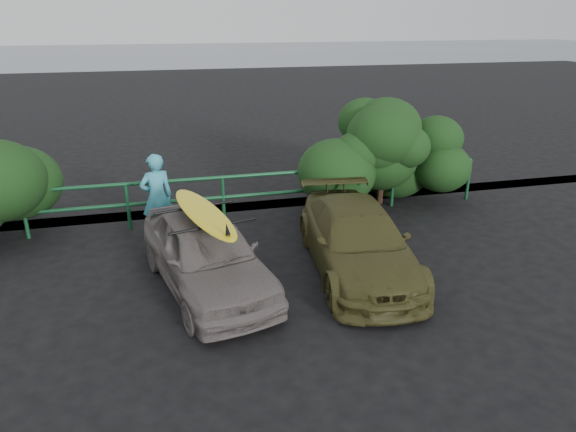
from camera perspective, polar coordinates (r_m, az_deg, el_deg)
The scene contains 9 objects.
ground at distance 7.01m, azimuth -10.13°, elevation -16.24°, with size 80.00×80.00×0.00m, color black.
ocean at distance 65.71m, azimuth -14.37°, elevation 17.06°, with size 200.00×200.00×0.00m, color slate.
guardrail at distance 11.21m, azimuth -12.28°, elevation 1.50°, with size 14.00×0.08×1.04m, color #164E2B, non-canonical shape.
shrub_right at distance 12.61m, azimuth 10.82°, elevation 6.73°, with size 3.20×2.40×2.26m, color #183A15, non-canonical shape.
sedan at distance 8.49m, azimuth -9.09°, elevation -4.09°, with size 1.48×3.67×1.25m, color slate.
olive_vehicle at distance 9.06m, azimuth 7.70°, elevation -2.66°, with size 1.61×3.97×1.15m, color #46431E.
man at distance 10.50m, azimuth -14.35°, elevation 2.04°, with size 0.64×0.42×1.77m, color #3FA8BE.
roof_rack at distance 8.24m, azimuth -9.35°, elevation -0.02°, with size 1.38×0.97×0.05m, color black, non-canonical shape.
surfboard at distance 8.22m, azimuth -9.37°, elevation 0.38°, with size 0.54×2.58×0.08m, color yellow.
Camera 1 is at (-0.16, -5.58, 4.24)m, focal length 32.00 mm.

